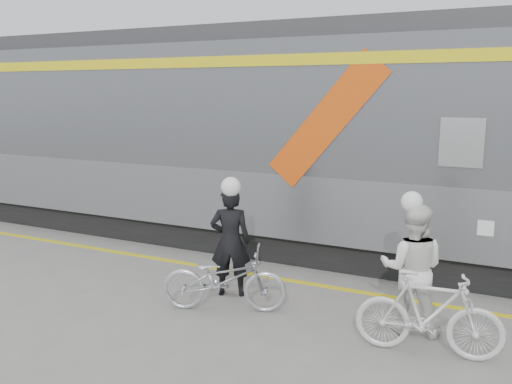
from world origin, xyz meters
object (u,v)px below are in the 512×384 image
Objects in this scene: woman at (412,269)px; bicycle_right at (429,314)px; man at (230,242)px; bicycle_left at (224,279)px.

bicycle_right is at bearing 111.54° from woman.
man is 0.99× the size of woman.
woman reaches higher than bicycle_left.
man is 0.98× the size of bicycle_right.
bicycle_left is 1.03× the size of bicycle_right.
bicycle_right reaches higher than bicycle_left.
bicycle_right is (0.30, -0.55, -0.32)m from woman.
man is 0.95× the size of bicycle_left.
bicycle_left is 2.48m from woman.
man reaches higher than bicycle_right.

